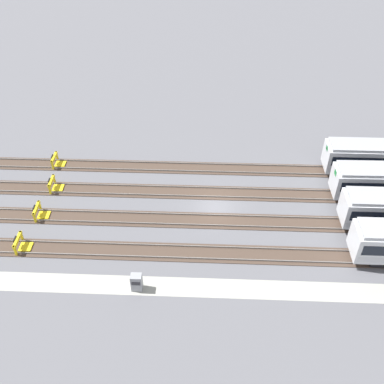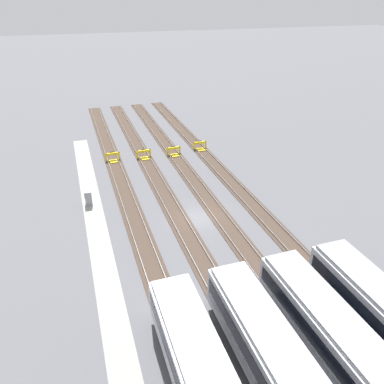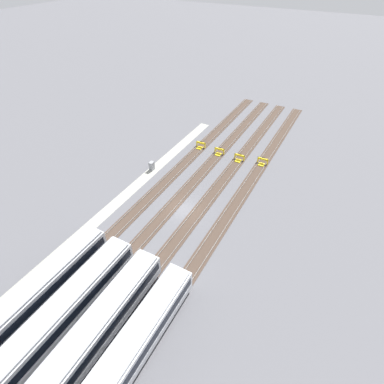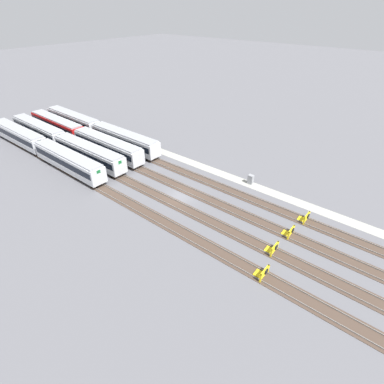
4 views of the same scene
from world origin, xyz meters
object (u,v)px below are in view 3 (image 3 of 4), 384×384
object	(u,v)px
electrical_cabinet	(152,166)
subway_car_front_row_left_inner	(69,306)
bumper_stop_nearest_track	(200,146)
subway_car_front_row_leftmost	(133,346)
bumper_stop_far_inner_track	(262,162)
subway_car_back_row_rightmost	(99,325)
subway_car_front_row_rightmost	(41,289)
bumper_stop_middle_track	(239,158)
bumper_stop_near_inner_track	(219,152)

from	to	relation	value
electrical_cabinet	subway_car_front_row_left_inner	bearing A→B (deg)	17.19
bumper_stop_nearest_track	subway_car_front_row_left_inner	bearing A→B (deg)	6.40
subway_car_front_row_leftmost	bumper_stop_far_inner_track	size ratio (longest dim) A/B	8.99
subway_car_back_row_rightmost	electrical_cabinet	distance (m)	29.84
subway_car_front_row_rightmost	electrical_cabinet	xyz separation A→B (m)	(-27.03, -4.16, -1.24)
bumper_stop_nearest_track	electrical_cabinet	size ratio (longest dim) A/B	1.25
subway_car_front_row_rightmost	bumper_stop_nearest_track	distance (m)	37.98
bumper_stop_middle_track	electrical_cabinet	bearing A→B (deg)	-50.61
subway_car_front_row_left_inner	bumper_stop_far_inner_track	bearing A→B (deg)	167.58
bumper_stop_middle_track	electrical_cabinet	xyz separation A→B (m)	(10.31, -12.56, 0.29)
bumper_stop_nearest_track	bumper_stop_far_inner_track	world-z (taller)	same
bumper_stop_nearest_track	bumper_stop_middle_track	bearing A→B (deg)	85.87
bumper_stop_nearest_track	bumper_stop_middle_track	size ratio (longest dim) A/B	1.00
subway_car_front_row_rightmost	subway_car_front_row_leftmost	bearing A→B (deg)	90.00
bumper_stop_nearest_track	bumper_stop_far_inner_track	size ratio (longest dim) A/B	1.00
subway_car_front_row_rightmost	bumper_stop_nearest_track	xyz separation A→B (m)	(-37.95, -0.05, -1.53)
subway_car_front_row_rightmost	electrical_cabinet	bearing A→B (deg)	-171.25
subway_car_front_row_leftmost	bumper_stop_near_inner_track	world-z (taller)	subway_car_front_row_leftmost
electrical_cabinet	subway_car_back_row_rightmost	bearing A→B (deg)	24.98
subway_car_back_row_rightmost	bumper_stop_far_inner_track	world-z (taller)	subway_car_back_row_rightmost
subway_car_front_row_rightmost	bumper_stop_middle_track	world-z (taller)	subway_car_front_row_rightmost
subway_car_front_row_rightmost	bumper_stop_near_inner_track	xyz separation A→B (m)	(-37.57, 4.18, -1.53)
bumper_stop_nearest_track	bumper_stop_near_inner_track	xyz separation A→B (m)	(0.38, 4.23, 0.00)
subway_car_back_row_rightmost	subway_car_front_row_leftmost	bearing A→B (deg)	90.00
subway_car_front_row_rightmost	subway_car_back_row_rightmost	world-z (taller)	same
subway_car_front_row_left_inner	bumper_stop_nearest_track	xyz separation A→B (m)	(-37.95, -4.25, -1.53)
subway_car_front_row_left_inner	bumper_stop_middle_track	world-z (taller)	subway_car_front_row_left_inner
bumper_stop_near_inner_track	bumper_stop_nearest_track	bearing A→B (deg)	-95.12
subway_car_back_row_rightmost	subway_car_front_row_rightmost	bearing A→B (deg)	-90.00
bumper_stop_middle_track	bumper_stop_far_inner_track	world-z (taller)	same
bumper_stop_nearest_track	bumper_stop_middle_track	xyz separation A→B (m)	(0.61, 8.45, 0.00)
subway_car_front_row_rightmost	bumper_stop_nearest_track	world-z (taller)	subway_car_front_row_rightmost
bumper_stop_far_inner_track	subway_car_front_row_leftmost	bearing A→B (deg)	-0.04
bumper_stop_far_inner_track	electrical_cabinet	distance (m)	20.18
subway_car_front_row_left_inner	bumper_stop_far_inner_track	size ratio (longest dim) A/B	9.00
subway_car_front_row_leftmost	bumper_stop_nearest_track	xyz separation A→B (m)	(-37.95, -12.64, -1.53)
subway_car_front_row_left_inner	bumper_stop_nearest_track	bearing A→B (deg)	-173.60
subway_car_front_row_left_inner	bumper_stop_near_inner_track	bearing A→B (deg)	-179.96
bumper_stop_nearest_track	electrical_cabinet	xyz separation A→B (m)	(10.92, -4.11, 0.29)
subway_car_front_row_leftmost	bumper_stop_near_inner_track	xyz separation A→B (m)	(-37.57, -8.41, -1.53)
subway_car_back_row_rightmost	bumper_stop_nearest_track	distance (m)	38.92
subway_car_back_row_rightmost	bumper_stop_middle_track	distance (m)	37.37
subway_car_front_row_rightmost	bumper_stop_nearest_track	size ratio (longest dim) A/B	8.98
bumper_stop_nearest_track	subway_car_front_row_leftmost	bearing A→B (deg)	18.43
bumper_stop_far_inner_track	bumper_stop_middle_track	bearing A→B (deg)	-78.04
subway_car_front_row_leftmost	bumper_stop_nearest_track	size ratio (longest dim) A/B	8.98
subway_car_front_row_leftmost	bumper_stop_middle_track	world-z (taller)	subway_car_front_row_leftmost
subway_car_front_row_rightmost	bumper_stop_far_inner_track	bearing A→B (deg)	161.73
bumper_stop_near_inner_track	bumper_stop_middle_track	xyz separation A→B (m)	(0.23, 4.22, 0.00)
bumper_stop_nearest_track	bumper_stop_near_inner_track	distance (m)	4.25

